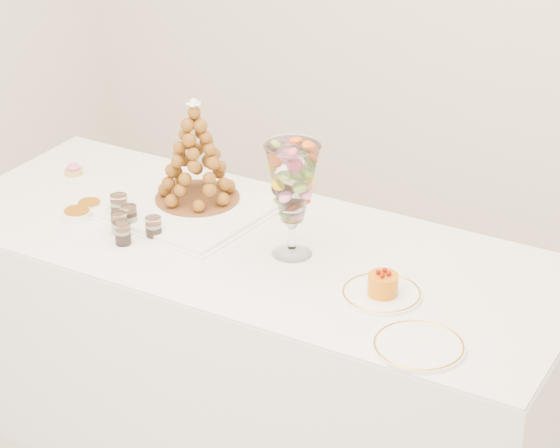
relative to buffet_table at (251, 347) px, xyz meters
The scene contains 15 objects.
buffet_table is the anchor object (origin of this frame).
lace_tray 0.54m from the buffet_table, 168.89° to the left, with size 0.59×0.44×0.02m, color white.
macaron_vase 0.64m from the buffet_table, ahead, with size 0.16×0.16×0.36m.
cake_plate 0.64m from the buffet_table, ahead, with size 0.23×0.23×0.01m, color white.
spare_plate 0.85m from the buffet_table, 18.78° to the right, with size 0.25×0.25×0.01m, color white.
pink_tart 0.92m from the buffet_table, behind, with size 0.06×0.06×0.04m.
verrine_a 0.64m from the buffet_table, 169.70° to the right, with size 0.06×0.06×0.08m, color white.
verrine_b 0.59m from the buffet_table, 162.91° to the right, with size 0.05×0.05×0.07m, color white.
verrine_c 0.53m from the buffet_table, 152.85° to the right, with size 0.05×0.05×0.07m, color white.
verrine_d 0.60m from the buffet_table, 155.91° to the right, with size 0.05×0.05×0.07m, color white.
verrine_e 0.58m from the buffet_table, 145.67° to the right, with size 0.05×0.05×0.07m, color white.
ramekin_back 0.71m from the buffet_table, behind, with size 0.08×0.08×0.03m, color white.
ramekin_front 0.72m from the buffet_table, 162.75° to the right, with size 0.09×0.09×0.03m, color white.
croquembouche 0.67m from the buffet_table, 156.82° to the left, with size 0.30×0.30×0.35m.
mousse_cake 0.67m from the buffet_table, ahead, with size 0.09×0.09×0.08m.
Camera 1 is at (1.60, -2.17, 2.40)m, focal length 70.00 mm.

